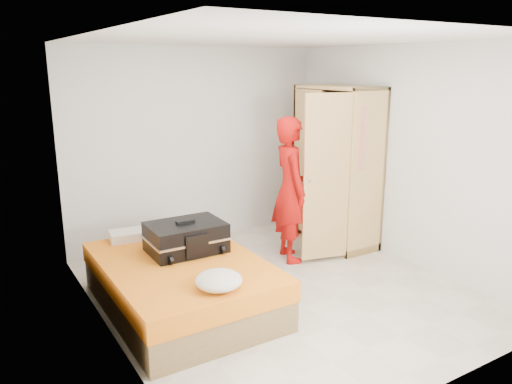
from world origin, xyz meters
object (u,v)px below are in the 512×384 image
person (290,190)px  suitcase (186,237)px  wardrobe (335,171)px  bed (182,284)px  round_cushion (219,280)px

person → suitcase: bearing=118.1°
wardrobe → suitcase: 2.42m
wardrobe → person: size_ratio=1.18×
suitcase → bed: bearing=-125.5°
bed → suitcase: bearing=53.5°
wardrobe → round_cushion: (-2.48, -1.43, -0.42)m
person → round_cushion: (-1.65, -1.28, -0.31)m
round_cushion → bed: bearing=91.7°
wardrobe → person: bearing=-170.1°
wardrobe → round_cushion: wardrobe is taller
bed → wardrobe: (2.50, 0.66, 0.75)m
bed → suitcase: suitcase is taller
suitcase → round_cushion: 0.98m
suitcase → round_cushion: size_ratio=1.93×
wardrobe → bed: bearing=-165.2°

